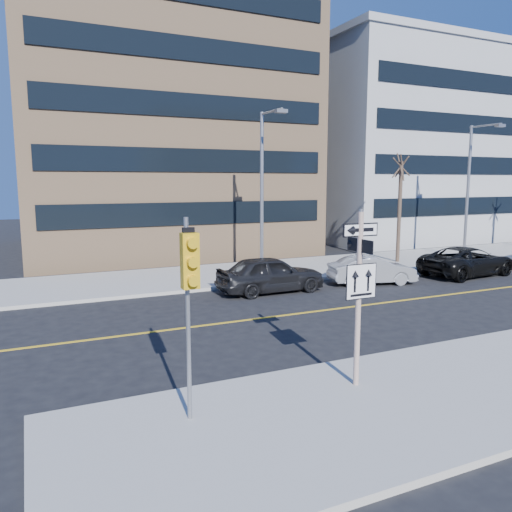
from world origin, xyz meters
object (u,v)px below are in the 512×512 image
traffic_signal (190,277)px  parked_car_b (372,270)px  streetlight_b (471,182)px  street_tree_west (401,169)px  sign_pole (359,288)px  parked_car_c (468,261)px  streetlight_a (264,183)px  parked_car_a (270,274)px

traffic_signal → parked_car_b: traffic_signal is taller
streetlight_b → street_tree_west: bearing=173.8°
sign_pole → traffic_signal: sign_pole is taller
parked_car_b → parked_car_c: bearing=-78.2°
sign_pole → streetlight_a: size_ratio=0.51×
parked_car_b → streetlight_a: size_ratio=0.51×
parked_car_a → streetlight_a: bearing=-21.0°
traffic_signal → streetlight_a: size_ratio=0.50×
sign_pole → street_tree_west: bearing=46.7°
parked_car_b → parked_car_c: 5.85m
traffic_signal → streetlight_a: streetlight_a is taller
traffic_signal → parked_car_b: bearing=39.5°
parked_car_c → streetlight_b: streetlight_b is taller
parked_car_b → parked_car_c: (5.84, -0.31, 0.08)m
parked_car_a → parked_car_c: parked_car_a is taller
parked_car_a → street_tree_west: size_ratio=0.75×
parked_car_b → streetlight_b: size_ratio=0.51×
parked_car_b → streetlight_b: streetlight_b is taller
streetlight_a → street_tree_west: bearing=3.5°
street_tree_west → parked_car_c: bearing=-79.2°
parked_car_a → street_tree_west: (10.16, 3.64, 4.71)m
street_tree_west → sign_pole: bearing=-133.3°
parked_car_c → streetlight_a: (-9.84, 3.82, 4.01)m
parked_car_a → parked_car_b: size_ratio=1.17×
streetlight_b → street_tree_west: streetlight_b is taller
sign_pole → parked_car_b: sign_pole is taller
sign_pole → parked_car_c: (13.84, 9.45, -1.69)m
sign_pole → streetlight_a: (4.00, 13.27, 2.32)m
traffic_signal → streetlight_b: 25.83m
streetlight_a → street_tree_west: (9.00, 0.54, 0.77)m
streetlight_b → sign_pole: bearing=-143.6°
streetlight_a → street_tree_west: 9.05m
parked_car_a → sign_pole: bearing=164.0°
traffic_signal → parked_car_c: traffic_signal is taller
parked_car_b → traffic_signal: bearing=144.4°
streetlight_b → street_tree_west: (-5.00, 0.54, 0.77)m
parked_car_a → streetlight_b: streetlight_b is taller
traffic_signal → parked_car_a: traffic_signal is taller
traffic_signal → parked_car_c: 20.38m
parked_car_a → parked_car_b: parked_car_a is taller
streetlight_a → streetlight_b: (14.00, 0.00, 0.00)m
street_tree_west → streetlight_b: bearing=-6.2°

